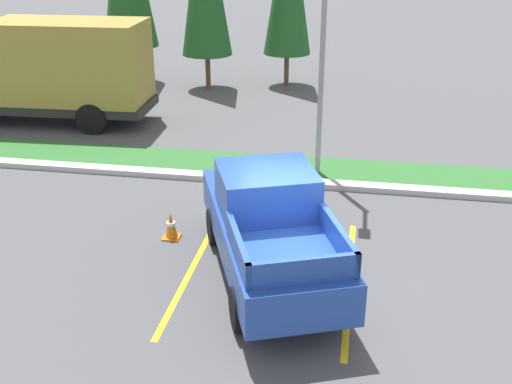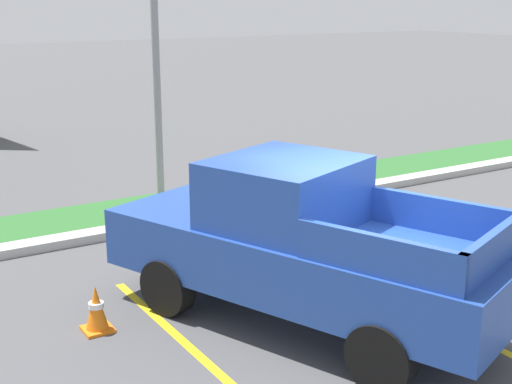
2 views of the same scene
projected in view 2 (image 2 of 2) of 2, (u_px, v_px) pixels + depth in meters
The scene contains 8 objects.
ground_plane at pixel (368, 323), 9.11m from camera, with size 120.00×120.00×0.00m, color #4C4C4F.
parking_line_near at pixel (195, 352), 8.36m from camera, with size 0.12×4.80×0.01m, color yellow.
parking_line_far at pixel (393, 296), 9.94m from camera, with size 0.12×4.80×0.01m, color yellow.
curb_strip at pixel (192, 218), 13.19m from camera, with size 56.00×0.40×0.15m, color #B2B2AD.
grass_median at pixel (167, 206), 14.10m from camera, with size 56.00×1.80×0.06m, color #2D662D.
pickup_truck_main at pixel (300, 244), 8.90m from camera, with size 3.65×5.55×2.10m.
street_light at pixel (159, 24), 12.76m from camera, with size 0.24×1.49×6.07m.
traffic_cone at pixel (96, 309), 8.82m from camera, with size 0.36×0.36×0.60m.
Camera 2 is at (-5.62, -6.33, 4.03)m, focal length 49.94 mm.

